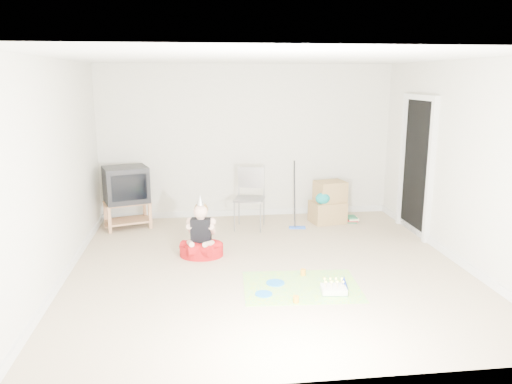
{
  "coord_description": "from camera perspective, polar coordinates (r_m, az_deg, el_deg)",
  "views": [
    {
      "loc": [
        -0.87,
        -5.97,
        2.37
      ],
      "look_at": [
        -0.1,
        0.4,
        0.9
      ],
      "focal_mm": 35.0,
      "sensor_mm": 36.0,
      "label": 1
    }
  ],
  "objects": [
    {
      "name": "tv_stand",
      "position": [
        8.29,
        -14.47,
        -2.25
      ],
      "size": [
        0.8,
        0.63,
        0.43
      ],
      "color": "#A8724B",
      "rests_on": "ground"
    },
    {
      "name": "orange_cup_near",
      "position": [
        6.23,
        5.41,
        -9.1
      ],
      "size": [
        0.07,
        0.07,
        0.07
      ],
      "primitive_type": "cylinder",
      "rotation": [
        0.0,
        0.0,
        0.12
      ],
      "color": "orange",
      "rests_on": "party_mat"
    },
    {
      "name": "ground",
      "position": [
        6.48,
        1.32,
        -8.55
      ],
      "size": [
        5.0,
        5.0,
        0.0
      ],
      "primitive_type": "plane",
      "color": "tan",
      "rests_on": "ground"
    },
    {
      "name": "floor_mop",
      "position": [
        8.02,
        4.77,
        -2.36
      ],
      "size": [
        0.27,
        0.36,
        1.06
      ],
      "color": "blue",
      "rests_on": "ground"
    },
    {
      "name": "book_pile",
      "position": [
        8.56,
        10.94,
        -3.05
      ],
      "size": [
        0.24,
        0.28,
        0.1
      ],
      "color": "#246D45",
      "rests_on": "ground"
    },
    {
      "name": "party_mat",
      "position": [
        5.93,
        5.2,
        -10.7
      ],
      "size": [
        1.4,
        1.05,
        0.01
      ],
      "primitive_type": "cube",
      "rotation": [
        0.0,
        0.0,
        -0.06
      ],
      "color": "#F734A1",
      "rests_on": "ground"
    },
    {
      "name": "birthday_cake",
      "position": [
        5.79,
        8.85,
        -11.01
      ],
      "size": [
        0.3,
        0.25,
        0.14
      ],
      "color": "silver",
      "rests_on": "party_mat"
    },
    {
      "name": "crt_tv",
      "position": [
        8.18,
        -14.65,
        0.85
      ],
      "size": [
        0.79,
        0.72,
        0.57
      ],
      "primitive_type": "cube",
      "rotation": [
        0.0,
        0.0,
        0.31
      ],
      "color": "black",
      "rests_on": "tv_stand"
    },
    {
      "name": "orange_cup_far",
      "position": [
        5.51,
        4.6,
        -12.13
      ],
      "size": [
        0.06,
        0.06,
        0.07
      ],
      "primitive_type": "cylinder",
      "rotation": [
        0.0,
        0.0,
        -0.01
      ],
      "color": "orange",
      "rests_on": "party_mat"
    },
    {
      "name": "folding_chair",
      "position": [
        7.93,
        -0.76,
        -0.8
      ],
      "size": [
        0.55,
        0.54,
        1.01
      ],
      "color": "gray",
      "rests_on": "ground"
    },
    {
      "name": "blue_party_hat",
      "position": [
        5.87,
        10.01,
        -10.19
      ],
      "size": [
        0.13,
        0.13,
        0.17
      ],
      "primitive_type": "cone",
      "rotation": [
        0.0,
        0.0,
        0.16
      ],
      "color": "#1938B4",
      "rests_on": "party_mat"
    },
    {
      "name": "cardboard_boxes",
      "position": [
        8.41,
        8.27,
        -1.24
      ],
      "size": [
        0.62,
        0.53,
        0.69
      ],
      "color": "#9F7D4D",
      "rests_on": "ground"
    },
    {
      "name": "seated_woman",
      "position": [
        6.86,
        -6.27,
        -5.74
      ],
      "size": [
        0.68,
        0.68,
        0.85
      ],
      "color": "#AE1012",
      "rests_on": "ground"
    },
    {
      "name": "blue_plate_near",
      "position": [
        5.98,
        2.23,
        -10.33
      ],
      "size": [
        0.26,
        0.26,
        0.01
      ],
      "primitive_type": "cylinder",
      "rotation": [
        0.0,
        0.0,
        0.23
      ],
      "color": "blue",
      "rests_on": "party_mat"
    },
    {
      "name": "doorway_recess",
      "position": [
        8.02,
        17.91,
        2.64
      ],
      "size": [
        0.02,
        0.9,
        2.05
      ],
      "primitive_type": "cube",
      "color": "black",
      "rests_on": "ground"
    },
    {
      "name": "blue_plate_far",
      "position": [
        5.7,
        0.89,
        -11.57
      ],
      "size": [
        0.24,
        0.24,
        0.01
      ],
      "primitive_type": "cylinder",
      "rotation": [
        0.0,
        0.0,
        0.28
      ],
      "color": "blue",
      "rests_on": "party_mat"
    }
  ]
}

